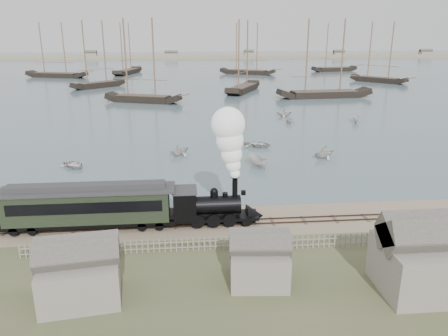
{
  "coord_description": "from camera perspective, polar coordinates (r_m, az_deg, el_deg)",
  "views": [
    {
      "loc": [
        -2.95,
        -38.72,
        17.06
      ],
      "look_at": [
        1.01,
        3.94,
        3.5
      ],
      "focal_mm": 35.0,
      "sensor_mm": 36.0,
      "label": 1
    }
  ],
  "objects": [
    {
      "name": "schooner_6",
      "position": [
        178.72,
        -21.32,
        14.17
      ],
      "size": [
        24.39,
        12.7,
        20.0
      ],
      "primitive_type": null,
      "rotation": [
        0.0,
        0.0,
        -0.32
      ],
      "color": "black",
      "rests_on": "harbor_water"
    },
    {
      "name": "passenger_coach",
      "position": [
        40.5,
        -17.33,
        -4.6
      ],
      "size": [
        15.31,
        2.95,
        3.72
      ],
      "color": "black",
      "rests_on": "ground"
    },
    {
      "name": "ground",
      "position": [
        42.42,
        -0.87,
        -6.16
      ],
      "size": [
        600.0,
        600.0,
        0.0
      ],
      "primitive_type": "plane",
      "color": "gray",
      "rests_on": "ground"
    },
    {
      "name": "schooner_3",
      "position": [
        127.5,
        2.57,
        14.4
      ],
      "size": [
        13.35,
        21.24,
        20.0
      ],
      "primitive_type": null,
      "rotation": [
        0.0,
        0.0,
        1.14
      ],
      "color": "black",
      "rests_on": "harbor_water"
    },
    {
      "name": "shed_mid",
      "position": [
        32.09,
        4.54,
        -14.62
      ],
      "size": [
        4.0,
        3.5,
        3.6
      ],
      "primitive_type": null,
      "color": "gray",
      "rests_on": "ground"
    },
    {
      "name": "schooner_4",
      "position": [
        119.02,
        13.25,
        13.74
      ],
      "size": [
        25.46,
        7.77,
        20.0
      ],
      "primitive_type": null,
      "rotation": [
        0.0,
        0.0,
        0.08
      ],
      "color": "black",
      "rests_on": "harbor_water"
    },
    {
      "name": "beached_dinghy",
      "position": [
        42.45,
        -0.19,
        -5.56
      ],
      "size": [
        3.55,
        4.33,
        0.78
      ],
      "primitive_type": "imported",
      "rotation": [
        0.0,
        0.0,
        1.32
      ],
      "color": "beige",
      "rests_on": "ground"
    },
    {
      "name": "schooner_9",
      "position": [
        198.26,
        14.39,
        15.02
      ],
      "size": [
        20.69,
        8.64,
        20.0
      ],
      "primitive_type": null,
      "rotation": [
        0.0,
        0.0,
        0.2
      ],
      "color": "black",
      "rests_on": "harbor_water"
    },
    {
      "name": "schooner_7",
      "position": [
        184.95,
        -12.66,
        14.99
      ],
      "size": [
        10.49,
        21.72,
        20.0
      ],
      "primitive_type": null,
      "rotation": [
        0.0,
        0.0,
        1.29
      ],
      "color": "black",
      "rests_on": "harbor_water"
    },
    {
      "name": "picket_fence_west",
      "position": [
        36.19,
        -10.49,
        -10.89
      ],
      "size": [
        19.0,
        0.1,
        1.2
      ],
      "primitive_type": null,
      "color": "gray",
      "rests_on": "ground"
    },
    {
      "name": "shed_right",
      "position": [
        34.01,
        24.36,
        -14.29
      ],
      "size": [
        6.0,
        5.0,
        5.1
      ],
      "primitive_type": null,
      "color": "gray",
      "rests_on": "ground"
    },
    {
      "name": "rowboat_8",
      "position": [
        91.35,
        7.85,
        7.22
      ],
      "size": [
        2.9,
        3.33,
        1.7
      ],
      "primitive_type": "imported",
      "rotation": [
        0.0,
        0.0,
        4.67
      ],
      "color": "beige",
      "rests_on": "harbor_water"
    },
    {
      "name": "rowboat_1",
      "position": [
        62.24,
        -5.89,
        2.42
      ],
      "size": [
        4.11,
        4.21,
        1.69
      ],
      "primitive_type": "imported",
      "rotation": [
        0.0,
        0.0,
        2.18
      ],
      "color": "beige",
      "rests_on": "harbor_water"
    },
    {
      "name": "rowboat_3",
      "position": [
        66.85,
        4.41,
        3.17
      ],
      "size": [
        4.79,
        5.21,
        0.88
      ],
      "primitive_type": "imported",
      "rotation": [
        0.0,
        0.0,
        1.03
      ],
      "color": "beige",
      "rests_on": "harbor_water"
    },
    {
      "name": "rowboat_4",
      "position": [
        62.26,
        12.95,
        2.1
      ],
      "size": [
        3.97,
        4.21,
        1.76
      ],
      "primitive_type": "imported",
      "rotation": [
        0.0,
        0.0,
        5.12
      ],
      "color": "beige",
      "rests_on": "harbor_water"
    },
    {
      "name": "rowboat_2",
      "position": [
        56.82,
        4.34,
        0.86
      ],
      "size": [
        3.95,
        3.04,
        1.44
      ],
      "primitive_type": "imported",
      "rotation": [
        0.0,
        0.0,
        3.65
      ],
      "color": "beige",
      "rests_on": "harbor_water"
    },
    {
      "name": "rail_track",
      "position": [
        40.58,
        -0.65,
        -7.24
      ],
      "size": [
        120.0,
        1.8,
        0.16
      ],
      "color": "#35251D",
      "rests_on": "ground"
    },
    {
      "name": "picket_fence_east",
      "position": [
        38.79,
        19.07,
        -9.58
      ],
      "size": [
        15.0,
        0.1,
        1.2
      ],
      "primitive_type": null,
      "color": "gray",
      "rests_on": "ground"
    },
    {
      "name": "shed_left",
      "position": [
        31.66,
        -17.99,
        -16.02
      ],
      "size": [
        5.0,
        4.0,
        4.1
      ],
      "primitive_type": null,
      "color": "gray",
      "rests_on": "ground"
    },
    {
      "name": "far_spit",
      "position": [
        289.24,
        -4.86,
        14.12
      ],
      "size": [
        500.0,
        20.0,
        1.8
      ],
      "primitive_type": "cube",
      "color": "tan",
      "rests_on": "ground"
    },
    {
      "name": "schooner_5",
      "position": [
        159.95,
        19.86,
        14.06
      ],
      "size": [
        15.98,
        17.48,
        20.0
      ],
      "primitive_type": null,
      "rotation": [
        0.0,
        0.0,
        -0.86
      ],
      "color": "black",
      "rests_on": "harbor_water"
    },
    {
      "name": "rowboat_7",
      "position": [
        85.02,
        8.49,
        6.34
      ],
      "size": [
        3.21,
        2.92,
        1.46
      ],
      "primitive_type": "imported",
      "rotation": [
        0.0,
        0.0,
        0.21
      ],
      "color": "beige",
      "rests_on": "harbor_water"
    },
    {
      "name": "rowboat_0",
      "position": [
        59.73,
        -19.03,
        0.42
      ],
      "size": [
        4.45,
        4.43,
        0.76
      ],
      "primitive_type": "imported",
      "rotation": [
        0.0,
        0.0,
        0.78
      ],
      "color": "beige",
      "rests_on": "harbor_water"
    },
    {
      "name": "rowboat_5",
      "position": [
        88.38,
        16.82,
        6.17
      ],
      "size": [
        3.73,
        2.18,
        1.36
      ],
      "primitive_type": "imported",
      "rotation": [
        0.0,
        0.0,
        2.88
      ],
      "color": "beige",
      "rests_on": "harbor_water"
    },
    {
      "name": "schooner_1",
      "position": [
        141.97,
        -16.41,
        14.05
      ],
      "size": [
        15.63,
        15.18,
        20.0
      ],
      "primitive_type": null,
      "rotation": [
        0.0,
        0.0,
        0.76
      ],
      "color": "black",
      "rests_on": "harbor_water"
    },
    {
      "name": "locomotive",
      "position": [
        38.89,
        0.25,
        -0.86
      ],
      "size": [
        8.33,
        3.11,
        10.38
      ],
      "color": "black",
      "rests_on": "ground"
    },
    {
      "name": "schooner_2",
      "position": [
        109.69,
        -10.79,
        13.61
      ],
      "size": [
        19.52,
        10.78,
        20.0
      ],
      "primitive_type": null,
      "rotation": [
        0.0,
        0.0,
        -0.35
      ],
      "color": "black",
      "rests_on": "harbor_water"
    },
    {
      "name": "schooner_8",
      "position": [
        179.66,
        3.11,
        15.31
      ],
      "size": [
        22.39,
        14.4,
        20.0
      ],
      "primitive_type": null,
      "rotation": [
        0.0,
        0.0,
        -0.45
      ],
      "color": "black",
      "rests_on": "harbor_water"
    },
    {
      "name": "harbor_water",
      "position": [
        209.43,
        -4.59,
        12.85
      ],
      "size": [
        600.0,
        336.0,
        0.06
      ],
      "primitive_type": "cube",
      "color": "#455962",
      "rests_on": "ground"
    }
  ]
}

